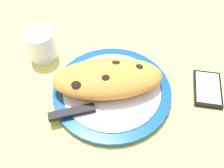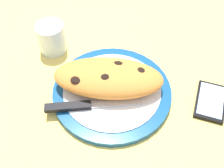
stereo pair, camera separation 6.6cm
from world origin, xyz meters
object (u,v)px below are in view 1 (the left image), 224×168
Objects in this scene: plate at (112,91)px; smartphone at (207,89)px; fork at (97,67)px; knife at (83,110)px; water_glass at (42,47)px; calzone at (108,78)px.

plate reaches higher than smartphone.
fork is 13.80cm from knife.
knife is 2.65× the size of water_glass.
calzone is at bearing -39.22° from plate.
knife is (5.07, 7.73, -2.53)cm from calzone.
fork is at bearing -97.30° from knife.
water_glass is at bearing -31.06° from plate.
calzone is 1.63× the size of fork.
smartphone is at bearing -162.49° from knife.
knife is 23.13cm from water_glass.
calzone is 7.39cm from fork.
plate is at bearing 140.78° from calzone.
water_glass reaches higher than smartphone.
knife is at bearing 47.87° from plate.
smartphone is 44.64cm from water_glass.
calzone is (1.10, -0.90, 4.01)cm from plate.
plate is 1.71× the size of fork.
knife reaches higher than fork.
plate is 24.00cm from smartphone.
plate is 3.50× the size of water_glass.
fork is 28.63cm from smartphone.
fork is at bearing 161.82° from water_glass.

